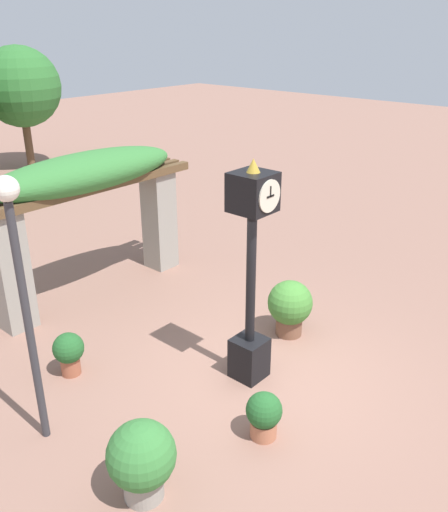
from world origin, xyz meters
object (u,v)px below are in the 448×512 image
potted_plant_near_left (142,459)px  lamp_post (20,272)px  potted_plant_near_right (69,351)px  potted_plant_far_right (264,414)px  pedestal_clock (251,274)px  potted_plant_far_left (290,306)px

potted_plant_near_left → lamp_post: 2.49m
potted_plant_near_right → potted_plant_far_right: potted_plant_near_right is taller
lamp_post → potted_plant_near_right: bearing=41.9°
pedestal_clock → potted_plant_far_left: (1.38, 0.23, -1.16)m
potted_plant_far_left → potted_plant_far_right: (-2.29, -1.19, -0.19)m
potted_plant_near_left → potted_plant_near_right: (0.81, 2.60, -0.15)m
potted_plant_far_left → potted_plant_far_right: size_ratio=1.51×
potted_plant_near_right → lamp_post: bearing=-138.1°
potted_plant_near_left → potted_plant_far_left: (3.94, 0.76, 0.00)m
pedestal_clock → potted_plant_near_left: 2.85m
pedestal_clock → lamp_post: lamp_post is taller
potted_plant_near_right → lamp_post: 2.36m
pedestal_clock → lamp_post: 3.05m
potted_plant_near_left → potted_plant_near_right: bearing=72.7°
pedestal_clock → potted_plant_far_left: pedestal_clock is taller
potted_plant_near_left → lamp_post: (-0.18, 1.71, 1.80)m
potted_plant_far_left → potted_plant_far_right: bearing=-152.4°
lamp_post → pedestal_clock: bearing=-23.4°
pedestal_clock → potted_plant_far_right: size_ratio=5.14×
pedestal_clock → potted_plant_far_right: (-0.90, -0.96, -1.35)m
potted_plant_near_left → potted_plant_far_left: 4.01m
potted_plant_near_left → potted_plant_far_right: 1.72m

